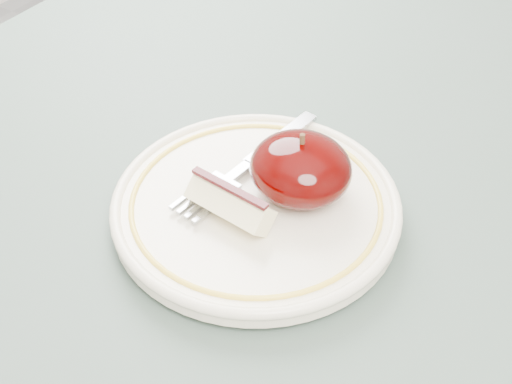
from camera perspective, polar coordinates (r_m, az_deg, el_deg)
The scene contains 5 objects.
table at distance 0.63m, azimuth 5.29°, elevation -7.79°, with size 0.90×0.90×0.75m.
plate at distance 0.55m, azimuth 0.00°, elevation -1.08°, with size 0.22×0.22×0.02m.
apple_half at distance 0.54m, azimuth 3.59°, elevation 1.88°, with size 0.08×0.08×0.06m.
apple_wedge at distance 0.52m, azimuth -2.10°, elevation -0.92°, with size 0.07×0.03×0.03m.
fork at distance 0.57m, azimuth -0.67°, elevation 2.20°, with size 0.04×0.16×0.00m.
Camera 1 is at (0.17, -0.36, 1.14)m, focal length 50.00 mm.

